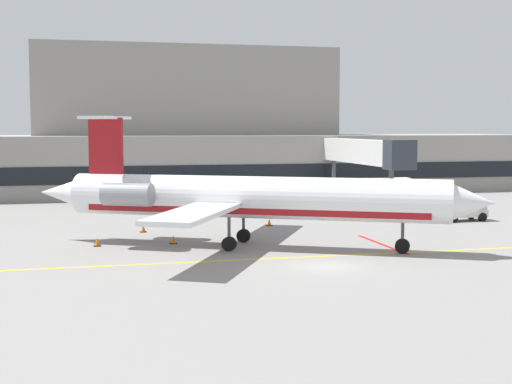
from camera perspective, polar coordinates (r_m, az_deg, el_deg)
ground at (r=40.82m, az=5.40°, el=-5.85°), size 120.00×120.00×0.11m
terminal_building at (r=87.65m, az=-3.61°, el=4.19°), size 74.66×15.95×17.14m
jet_bridge_west at (r=72.99m, az=8.50°, el=3.07°), size 2.40×19.30×6.54m
regional_jet at (r=46.61m, az=-0.75°, el=-0.44°), size 27.43×20.53×8.39m
baggage_tug at (r=66.62m, az=-2.87°, el=-0.71°), size 2.24×3.16×2.04m
pushback_tractor at (r=62.41m, az=16.08°, el=-1.37°), size 3.94×2.11×1.84m
belt_loader at (r=63.74m, az=2.44°, el=-0.97°), size 3.04×3.76×2.05m
fuel_tank at (r=73.34m, az=9.78°, el=0.19°), size 7.62×2.40×2.66m
safety_cone_alpha at (r=48.61m, az=-6.46°, el=-3.73°), size 0.47×0.47×0.55m
safety_cone_bravo at (r=56.97m, az=1.04°, el=-2.40°), size 0.47×0.47×0.55m
safety_cone_charlie at (r=48.39m, az=-12.27°, el=-3.86°), size 0.47×0.47×0.55m
safety_cone_delta at (r=54.13m, az=-8.78°, el=-2.85°), size 0.47×0.47×0.55m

